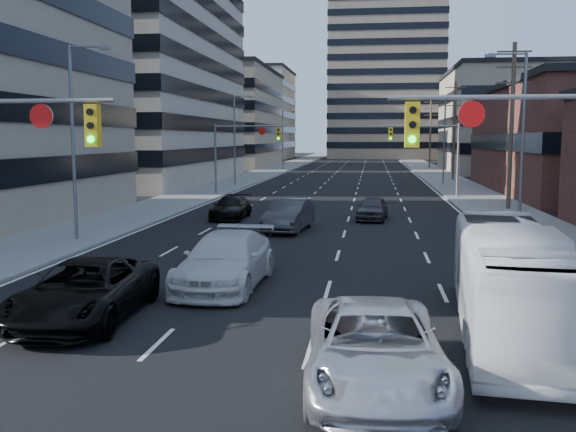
% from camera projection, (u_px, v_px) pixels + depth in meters
% --- Properties ---
extents(road_surface, '(18.00, 300.00, 0.02)m').
position_uv_depth(road_surface, '(357.00, 161.00, 136.88)').
color(road_surface, black).
rests_on(road_surface, ground).
extents(sidewalk_left, '(5.00, 300.00, 0.15)m').
position_uv_depth(sidewalk_left, '(304.00, 160.00, 138.35)').
color(sidewalk_left, slate).
rests_on(sidewalk_left, ground).
extents(sidewalk_right, '(5.00, 300.00, 0.15)m').
position_uv_depth(sidewalk_right, '(412.00, 160.00, 135.39)').
color(sidewalk_right, slate).
rests_on(sidewalk_right, ground).
extents(office_left_mid, '(26.00, 34.00, 28.00)m').
position_uv_depth(office_left_mid, '(95.00, 53.00, 69.77)').
color(office_left_mid, '#ADA089').
rests_on(office_left_mid, ground).
extents(office_left_far, '(20.00, 30.00, 16.00)m').
position_uv_depth(office_left_far, '(213.00, 119.00, 109.48)').
color(office_left_far, gray).
rests_on(office_left_far, ground).
extents(office_right_far, '(22.00, 28.00, 14.00)m').
position_uv_depth(office_right_far, '(527.00, 123.00, 91.47)').
color(office_right_far, gray).
rests_on(office_right_far, ground).
extents(apartment_tower, '(26.00, 26.00, 58.00)m').
position_uv_depth(apartment_tower, '(386.00, 35.00, 152.27)').
color(apartment_tower, gray).
rests_on(apartment_tower, ground).
extents(bg_block_left, '(24.00, 24.00, 20.00)m').
position_uv_depth(bg_block_left, '(238.00, 115.00, 149.12)').
color(bg_block_left, '#ADA089').
rests_on(bg_block_left, ground).
extents(bg_block_right, '(22.00, 22.00, 12.00)m').
position_uv_depth(bg_block_right, '(514.00, 132.00, 132.02)').
color(bg_block_right, gray).
rests_on(bg_block_right, ground).
extents(signal_near_right, '(6.59, 0.33, 6.00)m').
position_uv_depth(signal_near_right, '(554.00, 159.00, 15.31)').
color(signal_near_right, slate).
rests_on(signal_near_right, ground).
extents(signal_far_left, '(6.09, 0.33, 6.00)m').
position_uv_depth(signal_far_left, '(242.00, 144.00, 53.68)').
color(signal_far_left, slate).
rests_on(signal_far_left, ground).
extents(signal_far_right, '(6.09, 0.33, 6.00)m').
position_uv_depth(signal_far_right, '(429.00, 144.00, 51.70)').
color(signal_far_right, slate).
rests_on(signal_far_right, ground).
extents(utility_pole_block, '(2.20, 0.28, 11.00)m').
position_uv_depth(utility_pole_block, '(512.00, 123.00, 42.09)').
color(utility_pole_block, '#4C3D2D').
rests_on(utility_pole_block, ground).
extents(utility_pole_midblock, '(2.20, 0.28, 11.00)m').
position_uv_depth(utility_pole_midblock, '(454.00, 129.00, 71.61)').
color(utility_pole_midblock, '#4C3D2D').
rests_on(utility_pole_midblock, ground).
extents(utility_pole_distant, '(2.20, 0.28, 11.00)m').
position_uv_depth(utility_pole_distant, '(430.00, 132.00, 101.14)').
color(utility_pole_distant, '#4C3D2D').
rests_on(utility_pole_distant, ground).
extents(streetlight_left_near, '(2.03, 0.22, 9.00)m').
position_uv_depth(streetlight_left_near, '(76.00, 133.00, 29.33)').
color(streetlight_left_near, slate).
rests_on(streetlight_left_near, ground).
extents(streetlight_left_mid, '(2.03, 0.22, 9.00)m').
position_uv_depth(streetlight_left_mid, '(236.00, 136.00, 63.78)').
color(streetlight_left_mid, slate).
rests_on(streetlight_left_mid, ground).
extents(streetlight_left_far, '(2.03, 0.22, 9.00)m').
position_uv_depth(streetlight_left_far, '(284.00, 136.00, 98.23)').
color(streetlight_left_far, slate).
rests_on(streetlight_left_far, ground).
extents(streetlight_right_near, '(2.03, 0.22, 9.00)m').
position_uv_depth(streetlight_right_near, '(520.00, 133.00, 31.59)').
color(streetlight_right_near, slate).
rests_on(streetlight_right_near, ground).
extents(streetlight_right_far, '(2.03, 0.22, 9.00)m').
position_uv_depth(streetlight_right_far, '(443.00, 136.00, 66.04)').
color(streetlight_right_far, slate).
rests_on(streetlight_right_far, ground).
extents(black_pickup, '(2.91, 5.87, 1.60)m').
position_uv_depth(black_pickup, '(85.00, 291.00, 17.00)').
color(black_pickup, black).
rests_on(black_pickup, ground).
extents(white_van, '(2.66, 6.08, 1.74)m').
position_uv_depth(white_van, '(226.00, 261.00, 20.83)').
color(white_van, silver).
rests_on(white_van, ground).
extents(silver_suv, '(2.95, 5.82, 1.58)m').
position_uv_depth(silver_suv, '(375.00, 348.00, 12.44)').
color(silver_suv, silver).
rests_on(silver_suv, ground).
extents(transit_bus, '(3.14, 9.91, 2.71)m').
position_uv_depth(transit_bus, '(510.00, 281.00, 15.70)').
color(transit_bus, white).
rests_on(transit_bus, ground).
extents(sedan_blue, '(1.96, 3.91, 1.28)m').
position_uv_depth(sedan_blue, '(240.00, 244.00, 25.36)').
color(sedan_blue, '#0E163A').
rests_on(sedan_blue, ground).
extents(sedan_grey_center, '(2.33, 5.19, 1.65)m').
position_uv_depth(sedan_grey_center, '(289.00, 215.00, 33.36)').
color(sedan_grey_center, '#39393C').
rests_on(sedan_grey_center, ground).
extents(sedan_black_far, '(1.90, 4.64, 1.34)m').
position_uv_depth(sedan_black_far, '(231.00, 208.00, 38.39)').
color(sedan_black_far, black).
rests_on(sedan_black_far, ground).
extents(sedan_grey_right, '(2.04, 4.27, 1.41)m').
position_uv_depth(sedan_grey_right, '(372.00, 208.00, 37.85)').
color(sedan_grey_right, '#37373A').
rests_on(sedan_grey_right, ground).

